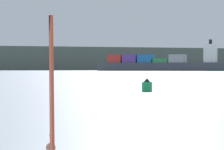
# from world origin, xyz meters

# --- Properties ---
(cargo_ship) EXTENTS (162.13, 94.47, 39.19)m
(cargo_ship) POSITION_xyz_m (116.91, 585.81, 9.64)
(cargo_ship) COLOR #3F444C
(cargo_ship) RESTS_ON ground_plane
(distant_headland) EXTENTS (843.99, 430.17, 40.75)m
(distant_headland) POSITION_xyz_m (114.46, 970.21, 20.37)
(distant_headland) COLOR #4C564C
(distant_headland) RESTS_ON ground_plane
(channel_buoy) EXTENTS (1.31, 1.31, 1.74)m
(channel_buoy) POSITION_xyz_m (11.14, 46.71, 0.76)
(channel_buoy) COLOR #19994C
(channel_buoy) RESTS_ON ground_plane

